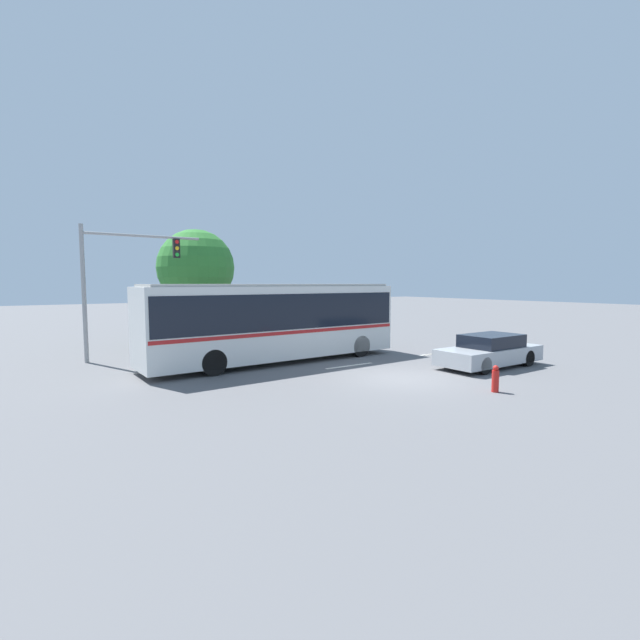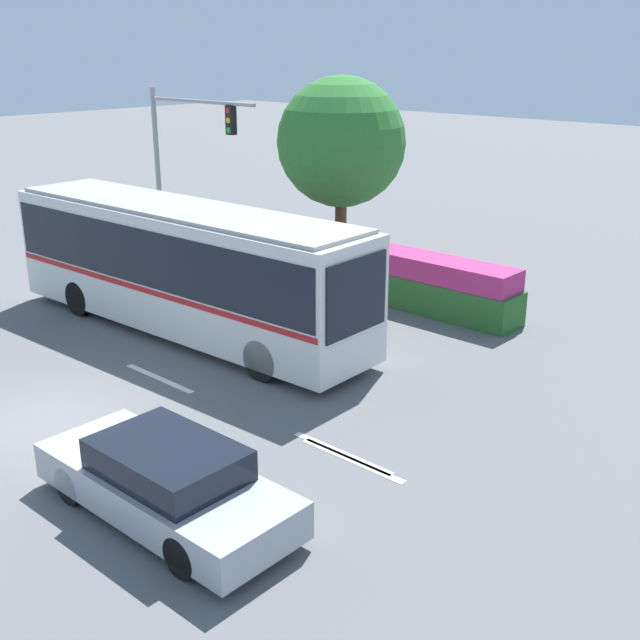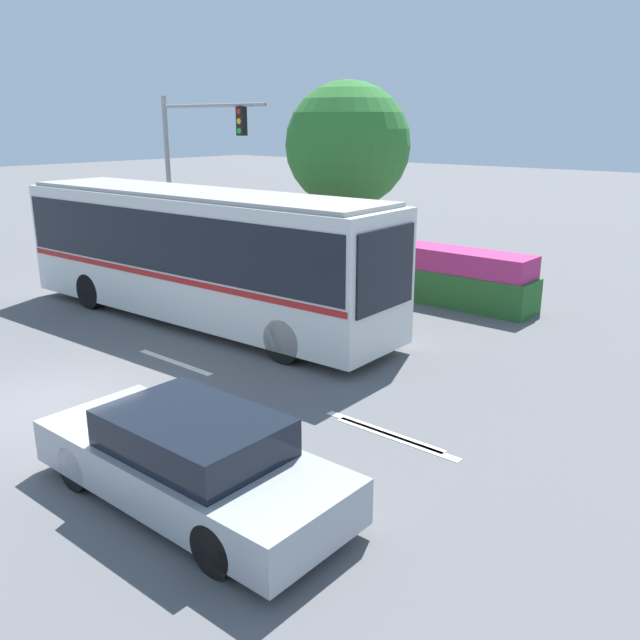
% 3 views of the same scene
% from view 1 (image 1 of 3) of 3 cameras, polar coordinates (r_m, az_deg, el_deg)
% --- Properties ---
extents(ground_plane, '(140.00, 140.00, 0.00)m').
position_cam_1_polar(ground_plane, '(16.37, 10.46, -7.45)').
color(ground_plane, '#5B5B5E').
extents(city_bus, '(11.67, 2.92, 3.42)m').
position_cam_1_polar(city_bus, '(19.15, -5.73, 0.27)').
color(city_bus, silver).
rests_on(city_bus, ground).
extents(sedan_foreground, '(4.89, 1.93, 1.34)m').
position_cam_1_polar(sedan_foreground, '(19.45, 21.24, -3.83)').
color(sedan_foreground, '#9EA3A8').
rests_on(sedan_foreground, ground).
extents(traffic_light_pole, '(5.18, 0.24, 5.98)m').
position_cam_1_polar(traffic_light_pole, '(21.58, -25.01, 5.74)').
color(traffic_light_pole, gray).
rests_on(traffic_light_pole, ground).
extents(flowering_hedge, '(9.81, 1.27, 1.60)m').
position_cam_1_polar(flowering_hedge, '(25.27, -8.54, -1.29)').
color(flowering_hedge, '#286028').
rests_on(flowering_hedge, ground).
extents(street_tree_left, '(4.26, 4.26, 6.45)m').
position_cam_1_polar(street_tree_left, '(25.68, -15.84, 6.54)').
color(street_tree_left, brown).
rests_on(street_tree_left, ground).
extents(fire_hydrant, '(0.22, 0.22, 0.86)m').
position_cam_1_polar(fire_hydrant, '(15.08, 21.88, -7.17)').
color(fire_hydrant, red).
rests_on(fire_hydrant, ground).
extents(lane_stripe_near, '(2.40, 0.16, 0.01)m').
position_cam_1_polar(lane_stripe_near, '(18.45, 3.86, -5.96)').
color(lane_stripe_near, silver).
rests_on(lane_stripe_near, ground).
extents(lane_stripe_mid, '(2.40, 0.16, 0.01)m').
position_cam_1_polar(lane_stripe_mid, '(22.48, 15.57, -4.18)').
color(lane_stripe_mid, silver).
rests_on(lane_stripe_mid, ground).
extents(lane_stripe_far, '(2.40, 0.16, 0.01)m').
position_cam_1_polar(lane_stripe_far, '(22.29, 14.87, -4.24)').
color(lane_stripe_far, silver).
rests_on(lane_stripe_far, ground).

